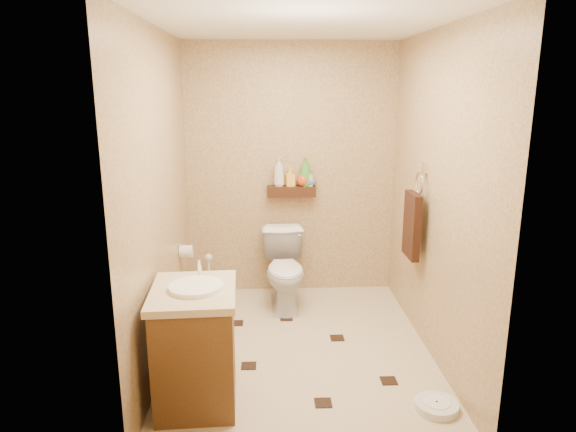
{
  "coord_description": "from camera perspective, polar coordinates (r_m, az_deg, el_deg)",
  "views": [
    {
      "loc": [
        -0.24,
        -3.62,
        1.98
      ],
      "look_at": [
        -0.07,
        0.25,
        1.01
      ],
      "focal_mm": 32.0,
      "sensor_mm": 36.0,
      "label": 1
    }
  ],
  "objects": [
    {
      "name": "toilet_paper",
      "position": [
        4.54,
        -11.26,
        -3.87
      ],
      "size": [
        0.12,
        0.11,
        0.12
      ],
      "color": "silver",
      "rests_on": "wall_left"
    },
    {
      "name": "bottle_c",
      "position": [
        4.87,
        1.69,
        4.29
      ],
      "size": [
        0.14,
        0.14,
        0.16
      ],
      "primitive_type": "imported",
      "rotation": [
        0.0,
        0.0,
        1.4
      ],
      "color": "#B84115",
      "rests_on": "wall_shelf"
    },
    {
      "name": "bottle_a",
      "position": [
        4.85,
        -1.0,
        4.94
      ],
      "size": [
        0.14,
        0.14,
        0.28
      ],
      "primitive_type": "imported",
      "rotation": [
        0.0,
        0.0,
        2.65
      ],
      "color": "beige",
      "rests_on": "wall_shelf"
    },
    {
      "name": "bottle_b",
      "position": [
        4.87,
        0.22,
        4.36
      ],
      "size": [
        0.1,
        0.1,
        0.18
      ],
      "primitive_type": "imported",
      "rotation": [
        0.0,
        0.0,
        1.84
      ],
      "color": "yellow",
      "rests_on": "wall_shelf"
    },
    {
      "name": "bottle_d",
      "position": [
        4.87,
        1.94,
        4.93
      ],
      "size": [
        0.11,
        0.11,
        0.27
      ],
      "primitive_type": "imported",
      "rotation": [
        0.0,
        0.0,
        3.08
      ],
      "color": "green",
      "rests_on": "wall_shelf"
    },
    {
      "name": "ground",
      "position": [
        4.13,
        1.2,
        -14.53
      ],
      "size": [
        2.5,
        2.5,
        0.0
      ],
      "primitive_type": "plane",
      "color": "beige",
      "rests_on": "ground"
    },
    {
      "name": "toilet_brush",
      "position": [
        5.06,
        -8.72,
        -7.23
      ],
      "size": [
        0.1,
        0.1,
        0.44
      ],
      "color": "#1A6B62",
      "rests_on": "ground"
    },
    {
      "name": "bathroom_scale",
      "position": [
        3.58,
        16.17,
        -19.58
      ],
      "size": [
        0.27,
        0.27,
        0.06
      ],
      "rotation": [
        0.0,
        0.0,
        0.0
      ],
      "color": "silver",
      "rests_on": "ground"
    },
    {
      "name": "wall_left",
      "position": [
        3.78,
        -14.02,
        1.76
      ],
      "size": [
        0.04,
        2.5,
        2.4
      ],
      "primitive_type": "cube",
      "color": "tan",
      "rests_on": "ground"
    },
    {
      "name": "bottle_e",
      "position": [
        4.88,
        2.45,
        4.27
      ],
      "size": [
        0.09,
        0.09,
        0.16
      ],
      "primitive_type": "imported",
      "rotation": [
        0.0,
        0.0,
        2.79
      ],
      "color": "gold",
      "rests_on": "wall_shelf"
    },
    {
      "name": "wall_right",
      "position": [
        3.91,
        16.1,
        2.02
      ],
      "size": [
        0.04,
        2.5,
        2.4
      ],
      "primitive_type": "cube",
      "color": "tan",
      "rests_on": "ground"
    },
    {
      "name": "vanity",
      "position": [
        3.41,
        -10.22,
        -13.81
      ],
      "size": [
        0.55,
        0.66,
        0.89
      ],
      "rotation": [
        0.0,
        0.0,
        0.05
      ],
      "color": "brown",
      "rests_on": "ground"
    },
    {
      "name": "toilet",
      "position": [
        4.74,
        -0.32,
        -6.01
      ],
      "size": [
        0.43,
        0.71,
        0.7
      ],
      "primitive_type": "imported",
      "rotation": [
        0.0,
        0.0,
        0.05
      ],
      "color": "white",
      "rests_on": "ground"
    },
    {
      "name": "wall_back",
      "position": [
        4.94,
        0.33,
        5.0
      ],
      "size": [
        2.0,
        0.04,
        2.4
      ],
      "primitive_type": "cube",
      "color": "tan",
      "rests_on": "ground"
    },
    {
      "name": "towel_ring",
      "position": [
        4.17,
        13.66,
        -0.68
      ],
      "size": [
        0.12,
        0.3,
        0.76
      ],
      "color": "silver",
      "rests_on": "wall_right"
    },
    {
      "name": "ceiling",
      "position": [
        3.65,
        1.4,
        20.7
      ],
      "size": [
        2.0,
        2.5,
        0.02
      ],
      "primitive_type": "cube",
      "color": "silver",
      "rests_on": "wall_back"
    },
    {
      "name": "bottle_f",
      "position": [
        4.88,
        2.59,
        4.1
      ],
      "size": [
        0.14,
        0.14,
        0.13
      ],
      "primitive_type": "imported",
      "rotation": [
        0.0,
        0.0,
        1.0
      ],
      "color": "#4765B3",
      "rests_on": "wall_shelf"
    },
    {
      "name": "wall_shelf",
      "position": [
        4.89,
        0.37,
        2.77
      ],
      "size": [
        0.46,
        0.14,
        0.1
      ],
      "primitive_type": "cube",
      "color": "#38180F",
      "rests_on": "wall_back"
    },
    {
      "name": "wall_front",
      "position": [
        2.51,
        3.19,
        -4.03
      ],
      "size": [
        2.0,
        0.04,
        2.4
      ],
      "primitive_type": "cube",
      "color": "tan",
      "rests_on": "ground"
    },
    {
      "name": "floor_accents",
      "position": [
        4.09,
        1.4,
        -14.8
      ],
      "size": [
        1.21,
        1.37,
        0.01
      ],
      "color": "black",
      "rests_on": "ground"
    }
  ]
}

